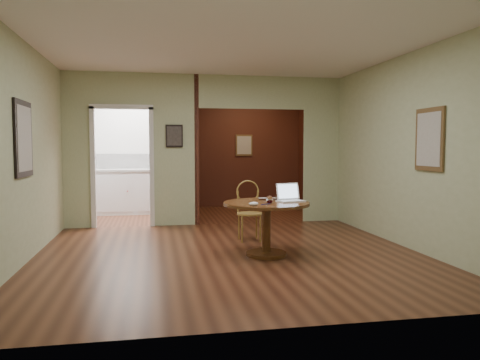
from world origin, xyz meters
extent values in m
plane|color=#401F12|center=(0.00, 0.00, 0.00)|extent=(5.00, 5.00, 0.00)
plane|color=white|center=(0.00, 0.00, 2.70)|extent=(5.00, 5.00, 0.00)
plane|color=beige|center=(0.00, -2.50, 1.35)|extent=(5.00, 0.00, 5.00)
plane|color=beige|center=(-2.50, 0.00, 1.35)|extent=(0.00, 5.00, 5.00)
plane|color=beige|center=(2.50, 0.00, 1.35)|extent=(0.00, 5.00, 5.00)
cube|color=beige|center=(-2.25, 2.50, 1.35)|extent=(0.50, 2.70, 0.04)
cube|color=beige|center=(-0.60, 2.50, 1.35)|extent=(0.80, 2.70, 0.04)
cube|color=beige|center=(2.15, 2.50, 1.35)|extent=(0.70, 2.70, 0.04)
plane|color=silver|center=(-1.35, 4.50, 1.35)|extent=(2.70, 0.00, 2.70)
plane|color=#3C1A11|center=(1.15, 5.00, 1.35)|extent=(2.70, 0.00, 2.70)
cube|color=#3C1A11|center=(-0.20, 3.75, 1.35)|extent=(0.08, 2.50, 2.70)
cube|color=black|center=(-2.48, 0.00, 1.50)|extent=(0.03, 0.70, 0.90)
cube|color=brown|center=(2.48, -0.50, 1.50)|extent=(0.03, 0.60, 0.80)
cube|color=black|center=(-0.60, 2.48, 1.60)|extent=(0.30, 0.03, 0.40)
cube|color=beige|center=(1.15, 4.98, 1.45)|extent=(0.40, 0.03, 0.50)
cube|color=white|center=(-1.35, 4.49, 1.10)|extent=(2.00, 0.02, 0.32)
cylinder|color=#5D3317|center=(0.45, -0.10, 0.02)|extent=(0.52, 0.52, 0.05)
cylinder|color=#5D3317|center=(0.45, -0.10, 0.34)|extent=(0.11, 0.11, 0.60)
cylinder|color=#5D3317|center=(0.45, -0.10, 0.68)|extent=(1.11, 1.11, 0.04)
cylinder|color=#A37F39|center=(0.43, 0.89, 0.41)|extent=(0.39, 0.39, 0.03)
cylinder|color=#A37F39|center=(0.30, 0.75, 0.20)|extent=(0.03, 0.03, 0.41)
cylinder|color=#A37F39|center=(0.57, 0.75, 0.20)|extent=(0.03, 0.03, 0.41)
cylinder|color=#A37F39|center=(0.30, 1.02, 0.20)|extent=(0.03, 0.03, 0.41)
cylinder|color=#A37F39|center=(0.57, 1.02, 0.20)|extent=(0.03, 0.03, 0.41)
cylinder|color=#A37F39|center=(0.28, 1.02, 0.58)|extent=(0.02, 0.02, 0.33)
cylinder|color=#A37F39|center=(0.59, 1.02, 0.58)|extent=(0.02, 0.02, 0.33)
torus|color=#A37F39|center=(0.44, 1.03, 0.73)|extent=(0.35, 0.03, 0.35)
cube|color=white|center=(0.78, -0.09, 0.70)|extent=(0.37, 0.30, 0.02)
cube|color=silver|center=(0.78, -0.12, 0.71)|extent=(0.30, 0.18, 0.00)
cube|color=white|center=(0.78, 0.04, 0.82)|extent=(0.34, 0.13, 0.22)
cube|color=#8796AC|center=(0.78, 0.04, 0.82)|extent=(0.29, 0.11, 0.18)
imported|color=#A7A7AC|center=(0.58, 0.14, 0.71)|extent=(0.35, 0.24, 0.03)
ellipsoid|color=white|center=(0.21, -0.44, 0.72)|extent=(0.12, 0.07, 0.05)
cylinder|color=#0B1151|center=(0.39, -0.32, 0.70)|extent=(0.13, 0.08, 0.01)
cube|color=white|center=(-1.35, 4.20, 0.45)|extent=(2.00, 0.55, 0.90)
cube|color=beige|center=(-1.35, 4.20, 0.92)|extent=(2.06, 0.60, 0.04)
sphere|color=#B20C0C|center=(-1.50, 3.91, 0.50)|extent=(0.03, 0.03, 0.03)
sphere|color=#B20C0C|center=(-0.50, 3.91, 0.50)|extent=(0.03, 0.03, 0.03)
ellipsoid|color=beige|center=(-0.85, 4.20, 1.11)|extent=(0.41, 0.38, 0.34)
camera|label=1|loc=(-0.98, -5.91, 1.40)|focal=35.00mm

